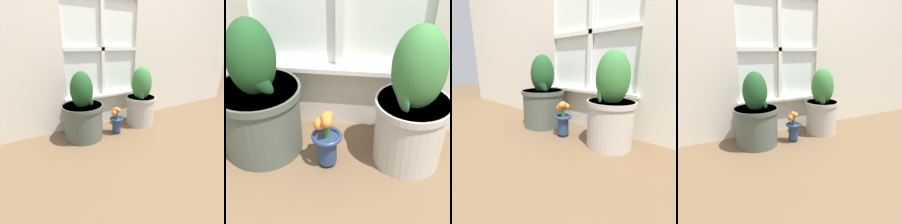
{
  "view_description": "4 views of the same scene",
  "coord_description": "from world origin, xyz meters",
  "views": [
    {
      "loc": [
        -0.84,
        -1.06,
        0.84
      ],
      "look_at": [
        -0.06,
        0.33,
        0.23
      ],
      "focal_mm": 28.0,
      "sensor_mm": 36.0,
      "label": 1
    },
    {
      "loc": [
        0.15,
        -0.71,
        1.01
      ],
      "look_at": [
        0.03,
        0.34,
        0.27
      ],
      "focal_mm": 50.0,
      "sensor_mm": 36.0,
      "label": 2
    },
    {
      "loc": [
        0.84,
        -0.65,
        0.53
      ],
      "look_at": [
        -0.04,
        0.35,
        0.19
      ],
      "focal_mm": 28.0,
      "sensor_mm": 36.0,
      "label": 3
    },
    {
      "loc": [
        -0.86,
        -1.32,
        0.8
      ],
      "look_at": [
        -0.04,
        0.35,
        0.27
      ],
      "focal_mm": 35.0,
      "sensor_mm": 36.0,
      "label": 4
    }
  ],
  "objects": [
    {
      "name": "ground_plane",
      "position": [
        0.0,
        0.0,
        0.0
      ],
      "size": [
        10.0,
        10.0,
        0.0
      ],
      "primitive_type": "plane",
      "color": "brown"
    },
    {
      "name": "flower_vase",
      "position": [
        -0.02,
        0.31,
        0.14
      ],
      "size": [
        0.13,
        0.13,
        0.28
      ],
      "color": "navy",
      "rests_on": "ground_plane"
    },
    {
      "name": "potted_plant_left",
      "position": [
        -0.33,
        0.4,
        0.25
      ],
      "size": [
        0.38,
        0.38,
        0.63
      ],
      "color": "#4C564C",
      "rests_on": "ground_plane"
    },
    {
      "name": "potted_plant_right",
      "position": [
        0.33,
        0.39,
        0.27
      ],
      "size": [
        0.32,
        0.32,
        0.64
      ],
      "color": "#B7B2A8",
      "rests_on": "ground_plane"
    }
  ]
}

